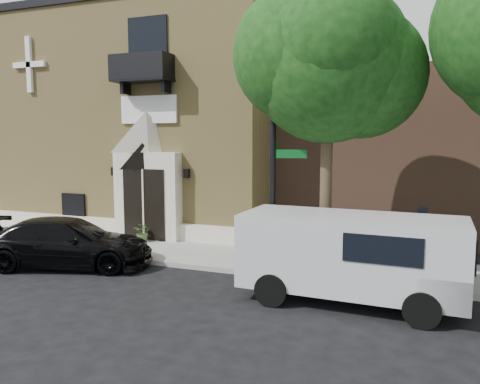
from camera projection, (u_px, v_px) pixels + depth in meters
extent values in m
plane|color=black|center=(129.00, 263.00, 14.56)|extent=(120.00, 120.00, 0.00)
cube|color=gray|center=(181.00, 252.00, 15.59)|extent=(42.00, 3.00, 0.15)
cube|color=tan|center=(169.00, 125.00, 22.54)|extent=(12.00, 10.00, 9.00)
cube|color=black|center=(168.00, 25.00, 22.00)|extent=(12.20, 10.20, 0.30)
cube|color=#EDE4CD|center=(106.00, 226.00, 18.25)|extent=(12.00, 0.30, 0.60)
cube|color=#EDE4CD|center=(148.00, 196.00, 17.27)|extent=(2.60, 0.55, 3.20)
pyramid|color=#EDE4CD|center=(146.00, 131.00, 17.00)|extent=(2.60, 0.55, 1.50)
cube|color=black|center=(144.00, 205.00, 17.04)|extent=(1.70, 0.06, 2.60)
cube|color=#EDE4CD|center=(143.00, 205.00, 17.00)|extent=(0.06, 0.04, 2.60)
cube|color=white|center=(149.00, 110.00, 17.08)|extent=(2.30, 0.10, 1.00)
cube|color=black|center=(142.00, 80.00, 16.61)|extent=(2.20, 0.90, 0.10)
cube|color=black|center=(135.00, 66.00, 16.16)|extent=(2.20, 0.06, 0.90)
cube|color=black|center=(117.00, 69.00, 16.93)|extent=(0.06, 0.90, 0.90)
cube|color=black|center=(168.00, 66.00, 16.19)|extent=(0.06, 0.90, 0.90)
cube|color=black|center=(148.00, 48.00, 16.86)|extent=(1.60, 0.08, 2.20)
cube|color=white|center=(29.00, 65.00, 18.79)|extent=(0.22, 0.14, 2.20)
cube|color=white|center=(29.00, 65.00, 18.79)|extent=(1.60, 0.14, 0.22)
cube|color=black|center=(74.00, 206.00, 18.80)|extent=(1.10, 0.10, 1.00)
cube|color=#CA450A|center=(74.00, 206.00, 18.83)|extent=(0.85, 0.06, 0.75)
cube|color=black|center=(114.00, 171.00, 17.84)|extent=(0.18, 0.18, 0.32)
cube|color=black|center=(187.00, 173.00, 16.74)|extent=(0.18, 0.18, 0.32)
cylinder|color=#38281C|center=(326.00, 198.00, 12.60)|extent=(0.32, 0.32, 4.20)
sphere|color=#0E330E|center=(329.00, 63.00, 12.19)|extent=(4.20, 4.20, 4.20)
sphere|color=#0E330E|center=(361.00, 74.00, 12.22)|extent=(3.36, 3.36, 3.36)
sphere|color=#0E330E|center=(301.00, 55.00, 12.23)|extent=(3.57, 3.57, 3.57)
sphere|color=#0E330E|center=(332.00, 41.00, 11.42)|extent=(3.15, 3.15, 3.15)
imported|color=black|center=(68.00, 243.00, 14.05)|extent=(5.43, 3.46, 1.47)
cube|color=#B8BABD|center=(351.00, 252.00, 10.91)|extent=(5.12, 2.20, 1.72)
cube|color=#B8BABD|center=(444.00, 283.00, 10.19)|extent=(1.08, 2.06, 0.71)
cube|color=black|center=(466.00, 249.00, 9.94)|extent=(0.36, 1.73, 0.71)
cube|color=black|center=(382.00, 250.00, 9.63)|extent=(1.62, 0.10, 0.61)
cylinder|color=black|center=(271.00, 290.00, 10.76)|extent=(0.78, 0.28, 0.77)
cylinder|color=black|center=(295.00, 269.00, 12.51)|extent=(0.78, 0.28, 0.77)
cylinder|color=black|center=(422.00, 310.00, 9.51)|extent=(0.78, 0.28, 0.77)
cylinder|color=black|center=(424.00, 283.00, 11.26)|extent=(0.78, 0.28, 0.77)
cylinder|color=black|center=(273.00, 158.00, 12.77)|extent=(0.17, 0.17, 6.36)
cube|color=#084D1A|center=(290.00, 154.00, 12.65)|extent=(0.90, 0.16, 0.23)
cube|color=#084D1A|center=(276.00, 144.00, 13.19)|extent=(0.16, 0.90, 0.23)
cylinder|color=maroon|center=(337.00, 276.00, 12.49)|extent=(0.39, 0.39, 0.09)
cylinder|color=maroon|center=(337.00, 264.00, 12.45)|extent=(0.28, 0.28, 0.59)
sphere|color=maroon|center=(337.00, 251.00, 12.41)|extent=(0.28, 0.28, 0.28)
cylinder|color=maroon|center=(337.00, 262.00, 12.45)|extent=(0.49, 0.13, 0.13)
cube|color=#0F391D|center=(427.00, 264.00, 11.96)|extent=(1.74, 1.07, 1.02)
cube|color=black|center=(428.00, 242.00, 11.89)|extent=(1.79, 1.12, 0.11)
imported|color=#476A2E|center=(143.00, 232.00, 16.78)|extent=(0.62, 0.54, 0.68)
imported|color=black|center=(420.00, 237.00, 13.37)|extent=(0.78, 0.73, 1.79)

